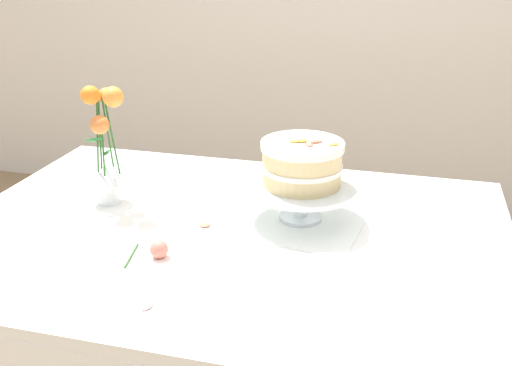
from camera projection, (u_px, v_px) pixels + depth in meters
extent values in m
cube|color=white|center=(227.00, 234.00, 1.50)|extent=(1.40, 1.00, 0.03)
cylinder|color=brown|center=(104.00, 258.00, 2.14)|extent=(0.06, 0.06, 0.71)
cylinder|color=brown|center=(450.00, 306.00, 1.86)|extent=(0.06, 0.06, 0.71)
cube|color=white|center=(300.00, 219.00, 1.55)|extent=(0.36, 0.36, 0.00)
cylinder|color=silver|center=(300.00, 217.00, 1.54)|extent=(0.11, 0.11, 0.01)
cylinder|color=silver|center=(301.00, 202.00, 1.53)|extent=(0.03, 0.03, 0.07)
cylinder|color=silver|center=(301.00, 186.00, 1.51)|extent=(0.29, 0.29, 0.01)
cylinder|color=beige|center=(302.00, 177.00, 1.50)|extent=(0.20, 0.20, 0.04)
cylinder|color=white|center=(302.00, 167.00, 1.49)|extent=(0.20, 0.20, 0.01)
cylinder|color=beige|center=(302.00, 157.00, 1.48)|extent=(0.20, 0.20, 0.04)
cylinder|color=white|center=(303.00, 145.00, 1.47)|extent=(0.21, 0.21, 0.02)
ellipsoid|color=#E56B51|center=(317.00, 141.00, 1.46)|extent=(0.04, 0.03, 0.01)
ellipsoid|color=orange|center=(295.00, 141.00, 1.46)|extent=(0.03, 0.03, 0.01)
ellipsoid|color=#E56B51|center=(309.00, 144.00, 1.44)|extent=(0.03, 0.03, 0.00)
ellipsoid|color=orange|center=(334.00, 144.00, 1.44)|extent=(0.03, 0.03, 0.00)
ellipsoid|color=orange|center=(302.00, 141.00, 1.46)|extent=(0.03, 0.03, 0.01)
cylinder|color=silver|center=(109.00, 192.00, 1.64)|extent=(0.06, 0.06, 0.06)
cone|color=silver|center=(107.00, 173.00, 1.61)|extent=(0.11, 0.11, 0.05)
cylinder|color=#2D6028|center=(112.00, 135.00, 1.56)|extent=(0.04, 0.01, 0.21)
sphere|color=orange|center=(113.00, 97.00, 1.51)|extent=(0.05, 0.05, 0.05)
cylinder|color=#2D6028|center=(108.00, 133.00, 1.59)|extent=(0.01, 0.03, 0.20)
sphere|color=orange|center=(107.00, 96.00, 1.57)|extent=(0.05, 0.05, 0.05)
cylinder|color=#2D6028|center=(100.00, 134.00, 1.58)|extent=(0.02, 0.01, 0.20)
sphere|color=orange|center=(94.00, 96.00, 1.55)|extent=(0.04, 0.04, 0.04)
cylinder|color=#2D6028|center=(98.00, 134.00, 1.57)|extent=(0.02, 0.02, 0.21)
sphere|color=orange|center=(90.00, 95.00, 1.52)|extent=(0.05, 0.05, 0.05)
ellipsoid|color=#236B2D|center=(94.00, 140.00, 1.57)|extent=(0.04, 0.04, 0.02)
cylinder|color=#2D6028|center=(103.00, 149.00, 1.56)|extent=(0.01, 0.03, 0.14)
sphere|color=orange|center=(100.00, 125.00, 1.52)|extent=(0.05, 0.05, 0.05)
ellipsoid|color=#236B2D|center=(107.00, 153.00, 1.57)|extent=(0.03, 0.05, 0.01)
cylinder|color=#2D6028|center=(132.00, 255.00, 1.36)|extent=(0.02, 0.11, 0.01)
sphere|color=#ED7260|center=(159.00, 249.00, 1.35)|extent=(0.04, 0.04, 0.04)
ellipsoid|color=pink|center=(147.00, 306.00, 1.17)|extent=(0.02, 0.03, 0.01)
ellipsoid|color=#E56B51|center=(205.00, 225.00, 1.51)|extent=(0.03, 0.03, 0.01)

